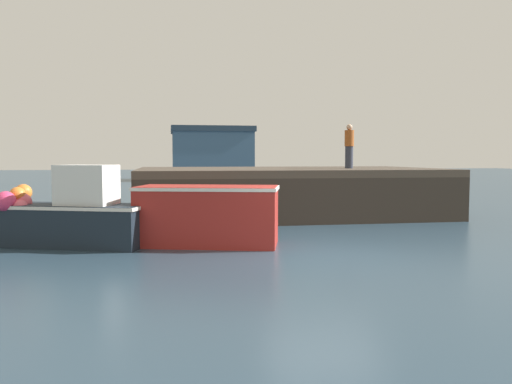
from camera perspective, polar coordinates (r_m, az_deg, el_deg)
ground at (r=11.31m, az=7.62°, el=-7.32°), size 120.00×160.00×0.10m
pier at (r=18.74m, az=3.74°, el=1.67°), size 10.94×6.68×1.73m
fishing_boat_near_left at (r=13.08m, az=-20.03°, el=-2.44°), size 3.87×2.34×1.96m
fishing_boat_near_right at (r=12.53m, az=-5.40°, el=-2.47°), size 3.69×2.30×1.45m
dockworker at (r=19.15m, az=10.36°, el=5.04°), size 0.34×0.34×1.62m
warehouse at (r=48.64m, az=-5.00°, el=4.30°), size 7.54×6.84×4.95m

